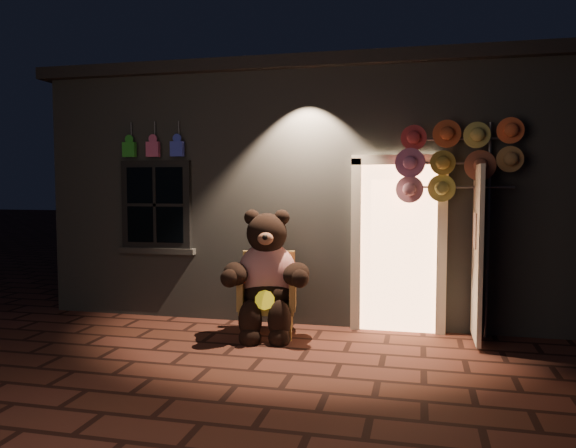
% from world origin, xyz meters
% --- Properties ---
extents(ground, '(60.00, 60.00, 0.00)m').
position_xyz_m(ground, '(0.00, 0.00, 0.00)').
color(ground, '#562A20').
rests_on(ground, ground).
extents(shop_building, '(7.30, 5.95, 3.51)m').
position_xyz_m(shop_building, '(0.00, 3.99, 1.74)').
color(shop_building, slate).
rests_on(shop_building, ground).
extents(wicker_armchair, '(0.78, 0.73, 0.99)m').
position_xyz_m(wicker_armchair, '(-0.19, 0.99, 0.50)').
color(wicker_armchair, '#A27E3E').
rests_on(wicker_armchair, ground).
extents(teddy_bear, '(1.13, 0.97, 1.58)m').
position_xyz_m(teddy_bear, '(-0.18, 0.86, 0.73)').
color(teddy_bear, '#A91214').
rests_on(teddy_bear, ground).
extents(hat_rack, '(1.46, 0.22, 2.57)m').
position_xyz_m(hat_rack, '(2.01, 1.28, 2.11)').
color(hat_rack, '#59595E').
rests_on(hat_rack, ground).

